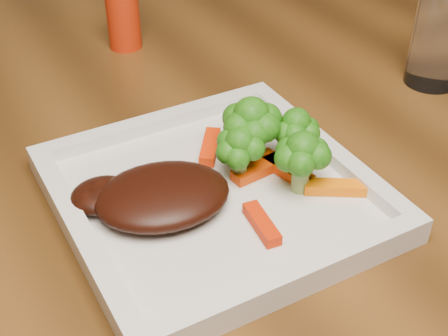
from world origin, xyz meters
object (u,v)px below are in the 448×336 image
dining_table (182,309)px  plate (214,198)px  drinking_glass (439,36)px  spice_shaker (123,14)px  steak (162,195)px

dining_table → plate: 0.43m
plate → drinking_glass: drinking_glass is taller
spice_shaker → drinking_glass: drinking_glass is taller
steak → spice_shaker: (0.10, 0.34, 0.02)m
dining_table → spice_shaker: size_ratio=17.39×
dining_table → plate: bearing=-103.0°
drinking_glass → steak: bearing=-169.4°
steak → drinking_glass: (0.39, 0.07, 0.03)m
dining_table → steak: steak is taller
steak → spice_shaker: 0.36m
plate → spice_shaker: bearing=81.6°
spice_shaker → steak: bearing=-106.3°
dining_table → drinking_glass: size_ratio=13.33×
plate → drinking_glass: size_ratio=2.25×
plate → drinking_glass: bearing=12.6°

